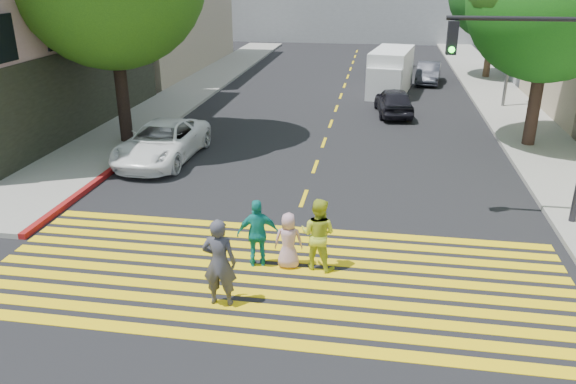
% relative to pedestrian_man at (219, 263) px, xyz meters
% --- Properties ---
extents(ground, '(120.00, 120.00, 0.00)m').
position_rel_pedestrian_man_xyz_m(ground, '(0.93, 0.05, -0.98)').
color(ground, black).
extents(sidewalk_left, '(3.00, 40.00, 0.15)m').
position_rel_pedestrian_man_xyz_m(sidewalk_left, '(-7.57, 22.05, -0.90)').
color(sidewalk_left, gray).
rests_on(sidewalk_left, ground).
extents(sidewalk_right, '(3.00, 60.00, 0.15)m').
position_rel_pedestrian_man_xyz_m(sidewalk_right, '(9.43, 15.05, -0.90)').
color(sidewalk_right, gray).
rests_on(sidewalk_right, ground).
extents(curb_red, '(0.20, 8.00, 0.16)m').
position_rel_pedestrian_man_xyz_m(curb_red, '(-5.97, 6.05, -0.90)').
color(curb_red, maroon).
rests_on(curb_red, ground).
extents(crosswalk, '(13.40, 5.30, 0.01)m').
position_rel_pedestrian_man_xyz_m(crosswalk, '(0.93, 1.32, -0.97)').
color(crosswalk, yellow).
rests_on(crosswalk, ground).
extents(lane_line, '(0.12, 34.40, 0.01)m').
position_rel_pedestrian_man_xyz_m(lane_line, '(0.93, 22.55, -0.97)').
color(lane_line, yellow).
rests_on(lane_line, ground).
extents(pedestrian_man, '(0.72, 0.48, 1.96)m').
position_rel_pedestrian_man_xyz_m(pedestrian_man, '(0.00, 0.00, 0.00)').
color(pedestrian_man, '#3C3B45').
rests_on(pedestrian_man, ground).
extents(pedestrian_woman, '(1.00, 0.86, 1.76)m').
position_rel_pedestrian_man_xyz_m(pedestrian_woman, '(1.83, 1.85, -0.10)').
color(pedestrian_woman, '#B7C72E').
rests_on(pedestrian_woman, ground).
extents(pedestrian_child, '(0.71, 0.51, 1.37)m').
position_rel_pedestrian_man_xyz_m(pedestrian_child, '(1.15, 1.79, -0.29)').
color(pedestrian_child, '#BC8E9F').
rests_on(pedestrian_child, ground).
extents(pedestrian_extra, '(1.06, 0.66, 1.67)m').
position_rel_pedestrian_man_xyz_m(pedestrian_extra, '(0.43, 1.75, -0.14)').
color(pedestrian_extra, teal).
rests_on(pedestrian_extra, ground).
extents(white_sedan, '(2.45, 5.08, 1.39)m').
position_rel_pedestrian_man_xyz_m(white_sedan, '(-4.70, 8.88, -0.28)').
color(white_sedan, white).
rests_on(white_sedan, ground).
extents(dark_car_near, '(2.01, 4.03, 1.32)m').
position_rel_pedestrian_man_xyz_m(dark_car_near, '(3.75, 17.21, -0.32)').
color(dark_car_near, black).
rests_on(dark_car_near, ground).
extents(silver_car, '(2.59, 5.06, 1.41)m').
position_rel_pedestrian_man_xyz_m(silver_car, '(4.02, 30.39, -0.28)').
color(silver_car, gray).
rests_on(silver_car, ground).
extents(dark_car_parked, '(1.80, 3.97, 1.26)m').
position_rel_pedestrian_man_xyz_m(dark_car_parked, '(5.92, 25.68, -0.35)').
color(dark_car_parked, '#22242C').
rests_on(dark_car_parked, ground).
extents(white_van, '(2.65, 5.33, 2.40)m').
position_rel_pedestrian_man_xyz_m(white_van, '(3.56, 22.22, 0.16)').
color(white_van, white).
rests_on(white_van, ground).
extents(traffic_signal, '(3.98, 0.34, 5.84)m').
position_rel_pedestrian_man_xyz_m(traffic_signal, '(7.39, 5.28, 2.80)').
color(traffic_signal, '#26252B').
rests_on(traffic_signal, ground).
extents(street_lamp, '(1.95, 0.58, 8.66)m').
position_rel_pedestrian_man_xyz_m(street_lamp, '(9.03, 19.38, 3.99)').
color(street_lamp, '#5C5C5C').
rests_on(street_lamp, ground).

